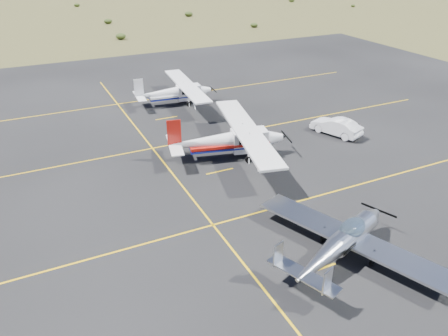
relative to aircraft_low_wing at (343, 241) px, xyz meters
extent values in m
plane|color=#383D1C|center=(1.49, 3.28, -1.06)|extent=(1600.00, 1600.00, 0.00)
cube|color=black|center=(1.49, 10.28, -1.06)|extent=(72.00, 72.00, 0.02)
cube|color=#B7BABE|center=(0.71, 0.27, -0.22)|extent=(5.16, 10.07, 0.14)
ellipsoid|color=#99BFD8|center=(0.71, 0.27, 0.32)|extent=(2.11, 1.65, 0.93)
cube|color=#B7BABE|center=(-3.19, -1.22, 0.10)|extent=(1.95, 3.44, 0.07)
cube|color=#B7BABE|center=(-2.91, -2.44, 0.61)|extent=(0.60, 0.28, 1.13)
cube|color=#B7BABE|center=(-3.79, -0.12, 0.61)|extent=(0.60, 0.28, 1.13)
cylinder|color=black|center=(2.39, 0.92, -0.86)|extent=(0.39, 0.23, 0.38)
cylinder|color=black|center=(0.98, -1.07, -0.83)|extent=(0.47, 0.28, 0.45)
cylinder|color=black|center=(0.01, 1.45, -0.83)|extent=(0.47, 0.28, 0.45)
cube|color=silver|center=(1.45, 12.15, 0.14)|extent=(2.72, 1.82, 1.53)
cube|color=silver|center=(1.23, 12.20, 0.93)|extent=(4.49, 12.52, 0.16)
cube|color=black|center=(1.45, 12.15, 0.45)|extent=(2.07, 1.72, 0.62)
cube|color=#AC150E|center=(0.02, 12.48, 0.02)|extent=(5.81, 2.55, 0.20)
cube|color=#AC150E|center=(-3.73, 13.34, 1.21)|extent=(0.96, 0.29, 1.81)
cube|color=silver|center=(-3.73, 13.34, 0.31)|extent=(1.64, 3.72, 0.07)
cylinder|color=black|center=(2.89, 11.82, -0.85)|extent=(0.42, 0.20, 0.41)
cylinder|color=black|center=(0.86, 11.07, -0.80)|extent=(0.52, 0.25, 0.50)
cylinder|color=black|center=(1.39, 13.39, -0.80)|extent=(0.52, 0.25, 0.50)
cube|color=white|center=(1.78, 24.74, -0.01)|extent=(2.28, 1.34, 1.34)
cube|color=white|center=(1.59, 24.76, 0.68)|extent=(2.55, 11.00, 0.14)
cube|color=black|center=(1.78, 24.74, 0.27)|extent=(1.69, 1.32, 0.55)
cube|color=white|center=(0.50, 24.86, -0.11)|extent=(5.04, 1.62, 0.18)
cube|color=white|center=(-2.86, 25.18, 0.93)|extent=(0.85, 0.15, 1.59)
cube|color=white|center=(-2.86, 25.18, 0.14)|extent=(1.04, 3.23, 0.06)
cylinder|color=black|center=(3.07, 24.62, -0.87)|extent=(0.36, 0.13, 0.36)
cylinder|color=black|center=(1.39, 23.73, -0.83)|extent=(0.45, 0.17, 0.44)
cylinder|color=black|center=(1.58, 25.81, -0.83)|extent=(0.45, 0.17, 0.44)
imported|color=white|center=(9.56, 12.49, -0.38)|extent=(2.79, 4.34, 1.35)
camera|label=1|loc=(-12.52, -12.77, 12.85)|focal=35.00mm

